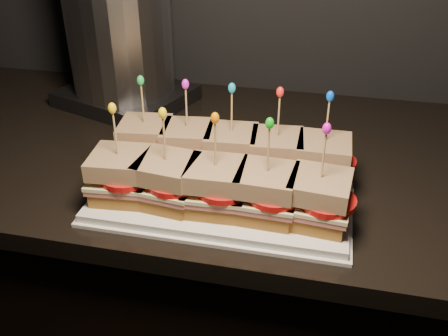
# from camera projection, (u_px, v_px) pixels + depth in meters

# --- Properties ---
(granite_slab) EXTENTS (2.38, 0.65, 0.03)m
(granite_slab) POSITION_uv_depth(u_px,v_px,m) (347.00, 169.00, 0.92)
(granite_slab) COLOR black
(granite_slab) RESTS_ON cabinet
(platter) EXTENTS (0.40, 0.24, 0.02)m
(platter) POSITION_uv_depth(u_px,v_px,m) (224.00, 192.00, 0.81)
(platter) COLOR white
(platter) RESTS_ON granite_slab
(platter_rim) EXTENTS (0.41, 0.26, 0.01)m
(platter_rim) POSITION_uv_depth(u_px,v_px,m) (224.00, 195.00, 0.81)
(platter_rim) COLOR white
(platter_rim) RESTS_ON granite_slab
(sandwich_0_bread_bot) EXTENTS (0.09, 0.09, 0.02)m
(sandwich_0_bread_bot) POSITION_uv_depth(u_px,v_px,m) (147.00, 155.00, 0.87)
(sandwich_0_bread_bot) COLOR brown
(sandwich_0_bread_bot) RESTS_ON platter
(sandwich_0_ham) EXTENTS (0.10, 0.10, 0.01)m
(sandwich_0_ham) POSITION_uv_depth(u_px,v_px,m) (147.00, 147.00, 0.86)
(sandwich_0_ham) COLOR #C65355
(sandwich_0_ham) RESTS_ON sandwich_0_bread_bot
(sandwich_0_cheese) EXTENTS (0.10, 0.10, 0.01)m
(sandwich_0_cheese) POSITION_uv_depth(u_px,v_px,m) (146.00, 144.00, 0.86)
(sandwich_0_cheese) COLOR beige
(sandwich_0_cheese) RESTS_ON sandwich_0_ham
(sandwich_0_tomato) EXTENTS (0.08, 0.08, 0.01)m
(sandwich_0_tomato) POSITION_uv_depth(u_px,v_px,m) (151.00, 142.00, 0.85)
(sandwich_0_tomato) COLOR red
(sandwich_0_tomato) RESTS_ON sandwich_0_cheese
(sandwich_0_bread_top) EXTENTS (0.09, 0.09, 0.03)m
(sandwich_0_bread_top) POSITION_uv_depth(u_px,v_px,m) (145.00, 130.00, 0.85)
(sandwich_0_bread_top) COLOR #622B0C
(sandwich_0_bread_top) RESTS_ON sandwich_0_tomato
(sandwich_0_pick) EXTENTS (0.00, 0.00, 0.09)m
(sandwich_0_pick) POSITION_uv_depth(u_px,v_px,m) (143.00, 106.00, 0.82)
(sandwich_0_pick) COLOR tan
(sandwich_0_pick) RESTS_ON sandwich_0_bread_top
(sandwich_0_frill) EXTENTS (0.01, 0.01, 0.02)m
(sandwich_0_frill) POSITION_uv_depth(u_px,v_px,m) (141.00, 80.00, 0.80)
(sandwich_0_frill) COLOR green
(sandwich_0_frill) RESTS_ON sandwich_0_pick
(sandwich_1_bread_bot) EXTENTS (0.09, 0.09, 0.02)m
(sandwich_1_bread_bot) POSITION_uv_depth(u_px,v_px,m) (189.00, 160.00, 0.86)
(sandwich_1_bread_bot) COLOR brown
(sandwich_1_bread_bot) RESTS_ON platter
(sandwich_1_ham) EXTENTS (0.10, 0.10, 0.01)m
(sandwich_1_ham) POSITION_uv_depth(u_px,v_px,m) (188.00, 152.00, 0.85)
(sandwich_1_ham) COLOR #C65355
(sandwich_1_ham) RESTS_ON sandwich_1_bread_bot
(sandwich_1_cheese) EXTENTS (0.10, 0.10, 0.01)m
(sandwich_1_cheese) POSITION_uv_depth(u_px,v_px,m) (188.00, 148.00, 0.85)
(sandwich_1_cheese) COLOR beige
(sandwich_1_cheese) RESTS_ON sandwich_1_ham
(sandwich_1_tomato) EXTENTS (0.08, 0.08, 0.01)m
(sandwich_1_tomato) POSITION_uv_depth(u_px,v_px,m) (194.00, 147.00, 0.84)
(sandwich_1_tomato) COLOR red
(sandwich_1_tomato) RESTS_ON sandwich_1_cheese
(sandwich_1_bread_top) EXTENTS (0.09, 0.09, 0.03)m
(sandwich_1_bread_top) POSITION_uv_depth(u_px,v_px,m) (188.00, 135.00, 0.83)
(sandwich_1_bread_top) COLOR #622B0C
(sandwich_1_bread_top) RESTS_ON sandwich_1_tomato
(sandwich_1_pick) EXTENTS (0.00, 0.00, 0.09)m
(sandwich_1_pick) POSITION_uv_depth(u_px,v_px,m) (186.00, 110.00, 0.81)
(sandwich_1_pick) COLOR tan
(sandwich_1_pick) RESTS_ON sandwich_1_bread_top
(sandwich_1_frill) EXTENTS (0.01, 0.01, 0.02)m
(sandwich_1_frill) POSITION_uv_depth(u_px,v_px,m) (185.00, 84.00, 0.79)
(sandwich_1_frill) COLOR #D321C8
(sandwich_1_frill) RESTS_ON sandwich_1_pick
(sandwich_2_bread_bot) EXTENTS (0.09, 0.09, 0.02)m
(sandwich_2_bread_bot) POSITION_uv_depth(u_px,v_px,m) (231.00, 164.00, 0.84)
(sandwich_2_bread_bot) COLOR brown
(sandwich_2_bread_bot) RESTS_ON platter
(sandwich_2_ham) EXTENTS (0.10, 0.09, 0.01)m
(sandwich_2_ham) POSITION_uv_depth(u_px,v_px,m) (231.00, 157.00, 0.84)
(sandwich_2_ham) COLOR #C65355
(sandwich_2_ham) RESTS_ON sandwich_2_bread_bot
(sandwich_2_cheese) EXTENTS (0.10, 0.10, 0.01)m
(sandwich_2_cheese) POSITION_uv_depth(u_px,v_px,m) (231.00, 153.00, 0.83)
(sandwich_2_cheese) COLOR beige
(sandwich_2_cheese) RESTS_ON sandwich_2_ham
(sandwich_2_tomato) EXTENTS (0.08, 0.08, 0.01)m
(sandwich_2_tomato) POSITION_uv_depth(u_px,v_px,m) (238.00, 151.00, 0.82)
(sandwich_2_tomato) COLOR red
(sandwich_2_tomato) RESTS_ON sandwich_2_cheese
(sandwich_2_bread_top) EXTENTS (0.09, 0.09, 0.03)m
(sandwich_2_bread_top) POSITION_uv_depth(u_px,v_px,m) (231.00, 139.00, 0.82)
(sandwich_2_bread_top) COLOR #622B0C
(sandwich_2_bread_top) RESTS_ON sandwich_2_tomato
(sandwich_2_pick) EXTENTS (0.00, 0.00, 0.09)m
(sandwich_2_pick) POSITION_uv_depth(u_px,v_px,m) (232.00, 114.00, 0.80)
(sandwich_2_pick) COLOR tan
(sandwich_2_pick) RESTS_ON sandwich_2_bread_top
(sandwich_2_frill) EXTENTS (0.01, 0.01, 0.02)m
(sandwich_2_frill) POSITION_uv_depth(u_px,v_px,m) (232.00, 88.00, 0.77)
(sandwich_2_frill) COLOR #1499BE
(sandwich_2_frill) RESTS_ON sandwich_2_pick
(sandwich_3_bread_bot) EXTENTS (0.09, 0.09, 0.02)m
(sandwich_3_bread_bot) POSITION_uv_depth(u_px,v_px,m) (275.00, 169.00, 0.83)
(sandwich_3_bread_bot) COLOR brown
(sandwich_3_bread_bot) RESTS_ON platter
(sandwich_3_ham) EXTENTS (0.10, 0.09, 0.01)m
(sandwich_3_ham) POSITION_uv_depth(u_px,v_px,m) (276.00, 161.00, 0.82)
(sandwich_3_ham) COLOR #C65355
(sandwich_3_ham) RESTS_ON sandwich_3_bread_bot
(sandwich_3_cheese) EXTENTS (0.10, 0.10, 0.01)m
(sandwich_3_cheese) POSITION_uv_depth(u_px,v_px,m) (276.00, 158.00, 0.82)
(sandwich_3_cheese) COLOR beige
(sandwich_3_cheese) RESTS_ON sandwich_3_ham
(sandwich_3_tomato) EXTENTS (0.08, 0.08, 0.01)m
(sandwich_3_tomato) POSITION_uv_depth(u_px,v_px,m) (283.00, 156.00, 0.81)
(sandwich_3_tomato) COLOR red
(sandwich_3_tomato) RESTS_ON sandwich_3_cheese
(sandwich_3_bread_top) EXTENTS (0.09, 0.09, 0.03)m
(sandwich_3_bread_top) POSITION_uv_depth(u_px,v_px,m) (277.00, 144.00, 0.80)
(sandwich_3_bread_top) COLOR #622B0C
(sandwich_3_bread_top) RESTS_ON sandwich_3_tomato
(sandwich_3_pick) EXTENTS (0.00, 0.00, 0.09)m
(sandwich_3_pick) POSITION_uv_depth(u_px,v_px,m) (278.00, 119.00, 0.78)
(sandwich_3_pick) COLOR tan
(sandwich_3_pick) RESTS_ON sandwich_3_bread_top
(sandwich_3_frill) EXTENTS (0.01, 0.01, 0.02)m
(sandwich_3_frill) POSITION_uv_depth(u_px,v_px,m) (280.00, 92.00, 0.76)
(sandwich_3_frill) COLOR red
(sandwich_3_frill) RESTS_ON sandwich_3_pick
(sandwich_4_bread_bot) EXTENTS (0.08, 0.08, 0.02)m
(sandwich_4_bread_bot) POSITION_uv_depth(u_px,v_px,m) (321.00, 175.00, 0.82)
(sandwich_4_bread_bot) COLOR brown
(sandwich_4_bread_bot) RESTS_ON platter
(sandwich_4_ham) EXTENTS (0.09, 0.09, 0.01)m
(sandwich_4_ham) POSITION_uv_depth(u_px,v_px,m) (322.00, 167.00, 0.81)
(sandwich_4_ham) COLOR #C65355
(sandwich_4_ham) RESTS_ON sandwich_4_bread_bot
(sandwich_4_cheese) EXTENTS (0.09, 0.09, 0.01)m
(sandwich_4_cheese) POSITION_uv_depth(u_px,v_px,m) (322.00, 163.00, 0.80)
(sandwich_4_cheese) COLOR beige
(sandwich_4_cheese) RESTS_ON sandwich_4_ham
(sandwich_4_tomato) EXTENTS (0.08, 0.08, 0.01)m
(sandwich_4_tomato) POSITION_uv_depth(u_px,v_px,m) (330.00, 161.00, 0.79)
(sandwich_4_tomato) COLOR red
(sandwich_4_tomato) RESTS_ON sandwich_4_cheese
(sandwich_4_bread_top) EXTENTS (0.08, 0.08, 0.03)m
(sandwich_4_bread_top) POSITION_uv_depth(u_px,v_px,m) (324.00, 149.00, 0.79)
(sandwich_4_bread_top) COLOR #622B0C
(sandwich_4_bread_top) RESTS_ON sandwich_4_tomato
(sandwich_4_pick) EXTENTS (0.00, 0.00, 0.09)m
(sandwich_4_pick) POSITION_uv_depth(u_px,v_px,m) (327.00, 123.00, 0.77)
(sandwich_4_pick) COLOR tan
(sandwich_4_pick) RESTS_ON sandwich_4_bread_top
(sandwich_4_frill) EXTENTS (0.01, 0.01, 0.02)m
(sandwich_4_frill) POSITION_uv_depth(u_px,v_px,m) (330.00, 96.00, 0.74)
(sandwich_4_frill) COLOR blue
(sandwich_4_frill) RESTS_ON sandwich_4_pick
(sandwich_5_bread_bot) EXTENTS (0.09, 0.09, 0.02)m
(sandwich_5_bread_bot) POSITION_uv_depth(u_px,v_px,m) (122.00, 189.00, 0.78)
(sandwich_5_bread_bot) COLOR brown
(sandwich_5_bread_bot) RESTS_ON platter
(sandwich_5_ham) EXTENTS (0.10, 0.09, 0.01)m
(sandwich_5_ham) POSITION_uv_depth(u_px,v_px,m) (121.00, 181.00, 0.77)
(sandwich_5_ham) COLOR #C65355
(sandwich_5_ham) RESTS_ON sandwich_5_bread_bot
(sandwich_5_cheese) EXTENTS (0.10, 0.10, 0.01)m
(sandwich_5_cheese) POSITION_uv_depth(u_px,v_px,m) (121.00, 177.00, 0.77)
(sandwich_5_cheese) COLOR beige
(sandwich_5_cheese) RESTS_ON sandwich_5_ham
(sandwich_5_tomato) EXTENTS (0.08, 0.08, 0.01)m
(sandwich_5_tomato) POSITION_uv_depth(u_px,v_px,m) (126.00, 176.00, 0.75)
(sandwich_5_tomato) COLOR red
(sandwich_5_tomato) RESTS_ON sandwich_5_cheese
(sandwich_5_bread_top) EXTENTS (0.09, 0.09, 0.03)m
(sandwich_5_bread_top) POSITION_uv_depth(u_px,v_px,m) (119.00, 163.00, 0.75)
(sandwich_5_bread_top) COLOR #622B0C
(sandwich_5_bread_top) RESTS_ON sandwich_5_tomato
(sandwich_5_pick) EXTENTS (0.00, 0.00, 0.09)m
(sandwich_5_pick) POSITION_uv_depth(u_px,v_px,m) (116.00, 136.00, 0.73)
(sandwich_5_pick) COLOR tan
(sandwich_5_pick) RESTS_ON sandwich_5_bread_top
(sandwich_5_frill) EXTENTS (0.01, 0.01, 0.02)m
(sandwich_5_frill) POSITION_uv_depth(u_px,v_px,m) (112.00, 108.00, 0.71)
(sandwich_5_frill) COLOR yellow
(sandwich_5_frill) RESTS_ON sandwich_5_pick
(sandwich_6_bread_bot) EXTENTS (0.09, 0.09, 0.02)m
(sandwich_6_bread_bot) POSITION_uv_depth(u_px,v_px,m) (168.00, 195.00, 0.76)
(sandwich_6_bread_bot) COLOR brown
(sandwich_6_bread_bot) RESTS_ON platter
(sandwich_6_ham) EXTENTS (0.10, 0.10, 0.01)m
(sandwich_6_ham) POSITION_uv_depth(u_px,v_px,m) (168.00, 187.00, 0.76)
(sandwich_6_ham) COLOR #C65355
(sandwich_6_ham) RESTS_ON sandwich_6_bread_bot
(sandwich_6_cheese) EXTENTS (0.10, 0.10, 0.01)m
(sandwich_6_cheese) POSITION_uv_depth(u_px,v_px,m) (167.00, 183.00, 0.75)
(sandwich_6_cheese) COLOR beige
(sandwich_6_cheese) RESTS_ON sandwich_6_ham
(sandwich_6_tomato) EXTENTS (0.08, 0.08, 0.01)m
(sandwich_6_tomato) POSITION_uv_depth(u_px,v_px,m) (173.00, 182.00, 0.74)
(sandwich_6_tomato) COLOR red
(sandwich_6_tomato) RESTS_ON sandwich_6_cheese
(sandwich_6_bread_top) EXTENTS (0.09, 0.09, 0.03)m
(sandwich_6_bread_top) POSITION_uv_depth(u_px,v_px,m) (166.00, 168.00, 0.74)
(sandwich_6_bread_top) COLOR #622B0C
(sandwich_6_bread_top) RESTS_ON sandwich_6_tomato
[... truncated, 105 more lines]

